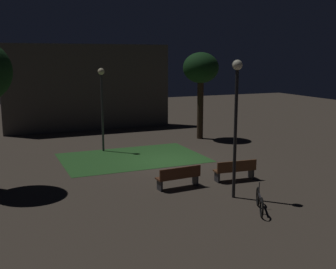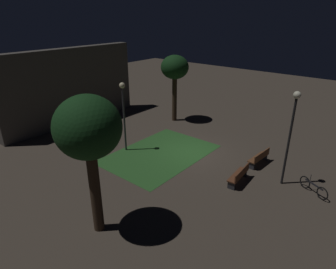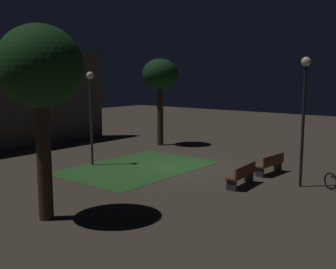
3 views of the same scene
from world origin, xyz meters
name	(u,v)px [view 1 (image 1 of 3)]	position (x,y,z in m)	size (l,w,h in m)	color
ground_plane	(168,161)	(0.00, 0.00, 0.00)	(60.00, 60.00, 0.00)	#473D33
grass_lawn	(132,158)	(-1.40, 1.42, 0.01)	(7.14, 4.89, 0.01)	#2D6028
bench_by_lamp	(179,176)	(-1.30, -4.07, 0.48)	(1.83, 0.60, 0.88)	brown
bench_front_right	(235,169)	(1.30, -4.07, 0.48)	(1.83, 0.61, 0.88)	brown
tree_near_wall	(201,70)	(4.17, 4.65, 4.29)	(2.21, 2.21, 5.39)	#38281C
lamp_post_plaza_west	(236,107)	(0.10, -5.86, 3.37)	(0.36, 0.36, 5.03)	black
lamp_post_near_wall	(102,95)	(-2.38, 3.55, 3.07)	(0.36, 0.36, 4.52)	#333338
bicycle	(260,201)	(0.18, -7.39, 0.34)	(0.90, 1.56, 0.93)	black
building_wall_backdrop	(89,87)	(-1.48, 10.65, 2.98)	(11.68, 0.80, 5.96)	#4C4742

